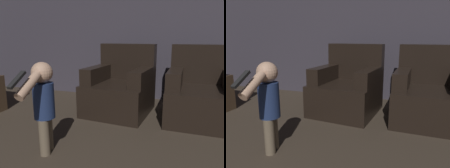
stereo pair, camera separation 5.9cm
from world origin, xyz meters
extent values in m
cube|color=#3D3842|center=(0.00, 4.50, 1.30)|extent=(8.40, 0.05, 2.60)
cube|color=black|center=(-0.15, 3.69, 0.20)|extent=(0.85, 0.90, 0.40)
cube|color=black|center=(-0.12, 4.02, 0.64)|extent=(0.78, 0.23, 0.49)
cube|color=black|center=(-0.46, 3.72, 0.50)|extent=(0.22, 0.69, 0.20)
cube|color=black|center=(0.15, 3.66, 0.50)|extent=(0.22, 0.69, 0.20)
cube|color=black|center=(0.85, 3.69, 0.20)|extent=(0.80, 0.86, 0.40)
cube|color=black|center=(0.86, 4.03, 0.64)|extent=(0.78, 0.19, 0.49)
cube|color=black|center=(0.54, 3.70, 0.50)|extent=(0.18, 0.68, 0.20)
cylinder|color=brown|center=(-0.45, 2.47, 0.16)|extent=(0.09, 0.09, 0.31)
cylinder|color=brown|center=(-0.48, 2.56, 0.16)|extent=(0.09, 0.09, 0.31)
cylinder|color=navy|center=(-0.46, 2.52, 0.46)|extent=(0.17, 0.17, 0.30)
sphere|color=tan|center=(-0.46, 2.52, 0.70)|extent=(0.17, 0.17, 0.17)
cylinder|color=tan|center=(-0.49, 2.62, 0.45)|extent=(0.07, 0.07, 0.25)
cylinder|color=tan|center=(-0.43, 2.31, 0.64)|extent=(0.07, 0.25, 0.19)
cube|color=black|center=(-0.43, 2.20, 0.70)|extent=(0.04, 0.16, 0.10)
camera|label=1|loc=(0.61, 1.04, 0.98)|focal=35.00mm
camera|label=2|loc=(0.66, 1.06, 0.98)|focal=35.00mm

